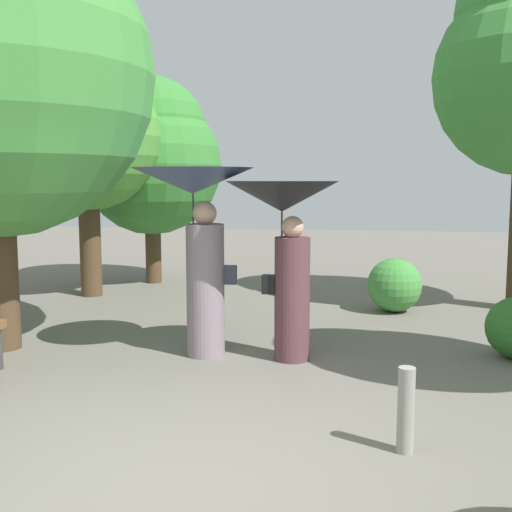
# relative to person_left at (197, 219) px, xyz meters

# --- Properties ---
(ground_plane) EXTENTS (40.00, 40.00, 0.00)m
(ground_plane) POSITION_rel_person_left_xyz_m (0.55, -2.78, -1.49)
(ground_plane) COLOR #6B665B
(person_left) EXTENTS (1.29, 1.29, 2.03)m
(person_left) POSITION_rel_person_left_xyz_m (0.00, 0.00, 0.00)
(person_left) COLOR gray
(person_left) RESTS_ON ground
(person_right) EXTENTS (1.17, 1.17, 1.89)m
(person_right) POSITION_rel_person_left_xyz_m (0.94, -0.02, -0.08)
(person_right) COLOR #563338
(person_right) RESTS_ON ground
(tree_near_left) EXTENTS (2.53, 2.53, 3.75)m
(tree_near_left) POSITION_rel_person_left_xyz_m (-2.05, 4.57, 0.86)
(tree_near_left) COLOR #4C3823
(tree_near_left) RESTS_ON ground
(tree_far_back) EXTENTS (2.36, 2.36, 4.21)m
(tree_far_back) POSITION_rel_person_left_xyz_m (-2.63, 3.13, 1.30)
(tree_far_back) COLOR #4C3823
(tree_far_back) RESTS_ON ground
(bush_path_right) EXTENTS (0.78, 0.78, 0.78)m
(bush_path_right) POSITION_rel_person_left_xyz_m (2.22, 2.64, -1.10)
(bush_path_right) COLOR #428C3D
(bush_path_right) RESTS_ON ground
(path_marker_post) EXTENTS (0.12, 0.12, 0.61)m
(path_marker_post) POSITION_rel_person_left_xyz_m (2.05, -2.16, -1.18)
(path_marker_post) COLOR gray
(path_marker_post) RESTS_ON ground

